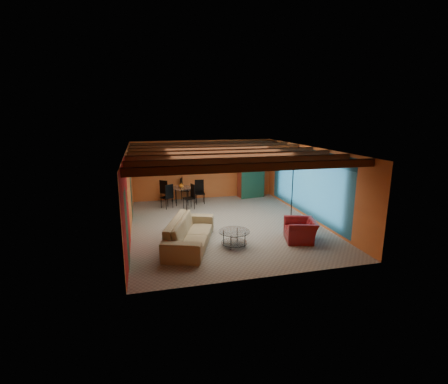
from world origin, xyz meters
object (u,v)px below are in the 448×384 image
object	(u,v)px
armchair	(300,230)
dining_table	(182,193)
potted_plant	(252,148)
floor_lamp	(292,190)
sofa	(190,232)
coffee_table	(234,238)
armoire	(251,175)
vase	(181,179)

from	to	relation	value
armchair	dining_table	xyz separation A→B (m)	(-3.07, 5.12, 0.19)
potted_plant	floor_lamp	bearing A→B (deg)	-82.64
sofa	dining_table	bearing A→B (deg)	15.53
sofa	coffee_table	distance (m)	1.33
dining_table	coffee_table	bearing A→B (deg)	-79.26
armchair	coffee_table	xyz separation A→B (m)	(-2.11, 0.08, -0.10)
armoire	dining_table	bearing A→B (deg)	-179.92
coffee_table	vase	distance (m)	5.21
armchair	dining_table	size ratio (longest dim) A/B	0.51
potted_plant	dining_table	bearing A→B (deg)	-169.81
armchair	dining_table	distance (m)	5.97
potted_plant	vase	distance (m)	3.62
armchair	coffee_table	world-z (taller)	armchair
coffee_table	armoire	size ratio (longest dim) A/B	0.45
sofa	coffee_table	world-z (taller)	sofa
armchair	dining_table	bearing A→B (deg)	-133.87
sofa	armoire	distance (m)	6.47
dining_table	vase	size ratio (longest dim) A/B	9.57
coffee_table	floor_lamp	world-z (taller)	floor_lamp
floor_lamp	vase	bearing A→B (deg)	143.10
armchair	floor_lamp	world-z (taller)	floor_lamp
armoire	vase	xyz separation A→B (m)	(-3.38, -0.61, 0.12)
sofa	dining_table	distance (m)	4.68
sofa	armoire	xyz separation A→B (m)	(3.69, 5.28, 0.62)
sofa	armchair	xyz separation A→B (m)	(3.38, -0.45, -0.07)
armchair	sofa	bearing A→B (deg)	-82.36
potted_plant	vase	xyz separation A→B (m)	(-3.38, -0.61, -1.16)
armchair	potted_plant	distance (m)	6.06
sofa	coffee_table	bearing A→B (deg)	-86.88
sofa	floor_lamp	world-z (taller)	floor_lamp
armoire	floor_lamp	xyz separation A→B (m)	(0.45, -3.48, 0.06)
potted_plant	sofa	bearing A→B (deg)	-124.97
sofa	potted_plant	bearing A→B (deg)	-15.62
dining_table	armoire	distance (m)	3.47
vase	armoire	bearing A→B (deg)	10.19
coffee_table	armoire	bearing A→B (deg)	66.77
armoire	potted_plant	distance (m)	1.28
potted_plant	vase	bearing A→B (deg)	-169.81
armchair	coffee_table	distance (m)	2.12
potted_plant	coffee_table	bearing A→B (deg)	-113.23
armchair	potted_plant	xyz separation A→B (m)	(0.31, 5.73, 1.97)
coffee_table	dining_table	bearing A→B (deg)	100.74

